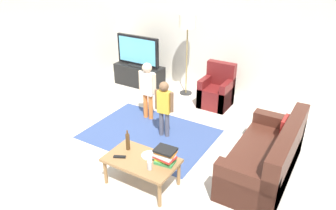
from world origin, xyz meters
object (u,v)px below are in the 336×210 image
(floor_lamp, at_px, (188,25))
(plate, at_px, (149,155))
(coffee_table, at_px, (141,162))
(bottle, at_px, (128,141))
(child_near_tv, at_px, (148,86))
(tv_remote, at_px, (120,157))
(couch, at_px, (269,159))
(armchair, at_px, (217,92))
(book_stack, at_px, (165,156))
(soda_can, at_px, (150,165))
(tv, at_px, (138,51))
(tv_stand, at_px, (139,76))
(child_center, at_px, (164,104))

(floor_lamp, distance_m, plate, 3.30)
(coffee_table, relative_size, bottle, 3.23)
(child_near_tv, height_order, tv_remote, child_near_tv)
(couch, distance_m, bottle, 2.03)
(armchair, bearing_deg, plate, -86.64)
(coffee_table, distance_m, tv_remote, 0.31)
(armchair, xyz_separation_m, book_stack, (0.43, -2.77, 0.23))
(child_near_tv, distance_m, tv_remote, 1.94)
(book_stack, bearing_deg, soda_can, -113.55)
(soda_can, bearing_deg, tv, 127.89)
(child_near_tv, distance_m, bottle, 1.72)
(tv_stand, xyz_separation_m, tv, (0.00, -0.02, 0.60))
(tv, relative_size, book_stack, 3.70)
(coffee_table, bearing_deg, couch, 36.76)
(coffee_table, distance_m, book_stack, 0.37)
(tv_remote, bearing_deg, child_center, 68.38)
(couch, height_order, coffee_table, couch)
(floor_lamp, height_order, bottle, floor_lamp)
(child_near_tv, xyz_separation_m, bottle, (0.72, -1.56, -0.13))
(plate, bearing_deg, coffee_table, -112.73)
(tv, height_order, couch, tv)
(tv_remote, distance_m, soda_can, 0.50)
(child_near_tv, relative_size, tv_remote, 6.64)
(tv_remote, bearing_deg, soda_can, -27.00)
(tv, xyz_separation_m, child_near_tv, (1.11, -1.24, -0.17))
(tv, xyz_separation_m, child_center, (1.72, -1.63, -0.23))
(couch, bearing_deg, floor_lamp, 140.52)
(child_near_tv, height_order, child_center, child_near_tv)
(tv, distance_m, floor_lamp, 1.38)
(tv, distance_m, bottle, 3.35)
(tv_stand, height_order, floor_lamp, floor_lamp)
(couch, relative_size, armchair, 2.00)
(tv_stand, xyz_separation_m, soda_can, (2.35, -3.03, 0.24))
(tv_stand, xyz_separation_m, book_stack, (2.44, -2.81, 0.29))
(tv, bearing_deg, floor_lamp, 8.32)
(coffee_table, xyz_separation_m, bottle, (-0.30, 0.10, 0.18))
(child_center, xyz_separation_m, plate, (0.46, -1.14, -0.19))
(child_near_tv, bearing_deg, plate, -55.18)
(floor_lamp, relative_size, child_near_tv, 1.58)
(child_near_tv, bearing_deg, couch, -12.91)
(coffee_table, xyz_separation_m, tv_remote, (-0.28, -0.12, 0.06))
(plate, bearing_deg, bottle, -176.73)
(tv_stand, relative_size, armchair, 1.33)
(couch, height_order, child_center, child_center)
(tv_remote, xyz_separation_m, plate, (0.33, 0.24, -0.00))
(bottle, bearing_deg, tv_remote, -84.81)
(child_near_tv, height_order, soda_can, child_near_tv)
(tv, xyz_separation_m, soda_can, (2.35, -3.01, -0.37))
(book_stack, bearing_deg, child_center, 122.13)
(couch, relative_size, child_center, 1.75)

